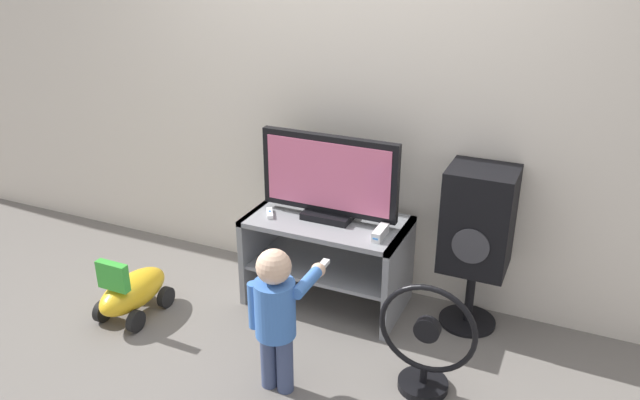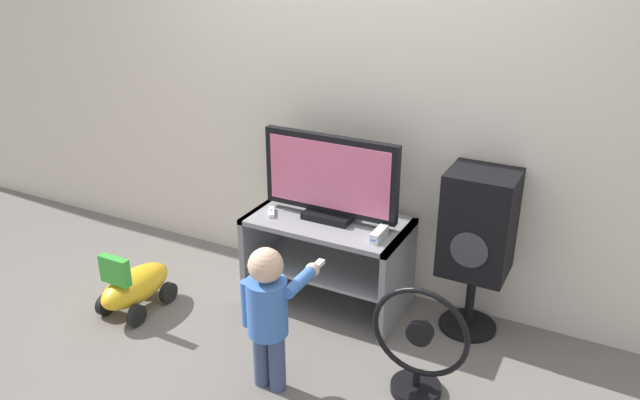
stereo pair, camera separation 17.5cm
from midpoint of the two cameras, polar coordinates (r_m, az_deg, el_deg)
The scene contains 10 objects.
ground_plane at distance 3.73m, azimuth 0.26°, elevation -11.07°, with size 16.00×16.00×0.00m, color slate.
wall_back at distance 3.70m, azimuth 4.57°, elevation 10.70°, with size 10.00×0.06×2.60m.
tv_stand at distance 3.74m, azimuth 2.07°, elevation -4.55°, with size 0.94×0.51×0.56m.
television at distance 3.57m, azimuth 2.34°, elevation 1.95°, with size 0.83×0.20×0.51m.
game_console at distance 3.43m, azimuth 6.88°, elevation -3.15°, with size 0.05×0.16×0.06m.
remote_primary at distance 3.72m, azimuth -3.12°, elevation -1.12°, with size 0.10×0.13×0.03m.
child at distance 3.02m, azimuth -3.02°, elevation -9.81°, with size 0.30×0.45×0.78m.
speaker_tower at distance 3.48m, azimuth 15.67°, elevation -2.44°, with size 0.36×0.33×0.96m.
floor_fan at distance 3.14m, azimuth 10.65°, elevation -13.14°, with size 0.49×0.25×0.59m.
ride_on_toy at distance 3.89m, azimuth -15.35°, elevation -7.60°, with size 0.28×0.51×0.41m.
Camera 2 is at (1.48, -2.69, 2.11)m, focal length 35.00 mm.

